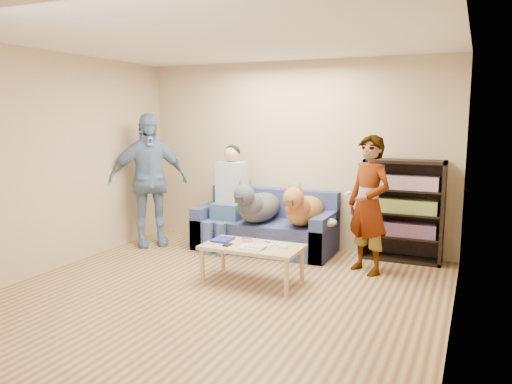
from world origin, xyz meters
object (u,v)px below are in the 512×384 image
at_px(camera_silver, 247,240).
at_px(notebook_blue, 223,240).
at_px(coffee_table, 252,249).
at_px(person_standing_right, 369,205).
at_px(dog_gray, 257,206).
at_px(bookshelf, 403,208).
at_px(dog_tan, 303,209).
at_px(person_standing_left, 148,180).
at_px(person_seated, 228,194).
at_px(sofa, 266,230).

bearing_deg(camera_silver, notebook_blue, -165.96).
bearing_deg(coffee_table, camera_silver, 135.00).
xyz_separation_m(person_standing_right, dog_gray, (-1.53, 0.23, -0.16)).
bearing_deg(bookshelf, dog_tan, -162.26).
relative_size(person_standing_right, person_standing_left, 0.86).
relative_size(notebook_blue, bookshelf, 0.20).
bearing_deg(person_seated, person_standing_right, -9.32).
xyz_separation_m(person_standing_right, person_seated, (-2.01, 0.33, -0.04)).
bearing_deg(bookshelf, dog_gray, -165.79).
xyz_separation_m(notebook_blue, person_seated, (-0.51, 1.15, 0.34)).
xyz_separation_m(notebook_blue, dog_gray, (-0.03, 1.05, 0.22)).
bearing_deg(coffee_table, notebook_blue, 172.87).
bearing_deg(dog_tan, person_standing_right, -18.40).
bearing_deg(camera_silver, person_seated, 126.24).
bearing_deg(coffee_table, person_standing_left, 156.43).
bearing_deg(bookshelf, notebook_blue, -139.94).
bearing_deg(person_seated, camera_silver, -53.76).
height_order(person_standing_left, sofa, person_standing_left).
bearing_deg(notebook_blue, bookshelf, 40.06).
distance_m(notebook_blue, bookshelf, 2.37).
bearing_deg(dog_tan, bookshelf, 17.74).
relative_size(sofa, bookshelf, 1.46).
xyz_separation_m(person_standing_right, coffee_table, (-1.10, -0.87, -0.44)).
bearing_deg(camera_silver, person_standing_right, 31.69).
height_order(dog_gray, dog_tan, dog_gray).
bearing_deg(dog_tan, dog_gray, -173.00).
relative_size(person_standing_left, dog_gray, 1.49).
bearing_deg(dog_gray, person_seated, 167.90).
xyz_separation_m(person_standing_left, bookshelf, (3.43, 0.68, -0.26)).
xyz_separation_m(person_standing_right, camera_silver, (-1.22, -0.75, -0.37)).
height_order(person_standing_right, sofa, person_standing_right).
bearing_deg(notebook_blue, person_standing_left, 152.85).
xyz_separation_m(person_seated, coffee_table, (0.91, -1.20, -0.40)).
xyz_separation_m(person_seated, dog_gray, (0.48, -0.10, -0.12)).
bearing_deg(notebook_blue, dog_tan, 62.42).
relative_size(person_seated, dog_tan, 1.25).
bearing_deg(person_standing_right, sofa, -164.56).
height_order(dog_gray, coffee_table, dog_gray).
distance_m(person_standing_right, person_seated, 2.04).
distance_m(sofa, person_seated, 0.72).
bearing_deg(person_standing_right, dog_tan, -166.01).
bearing_deg(dog_tan, coffee_table, -99.10).
xyz_separation_m(dog_gray, coffee_table, (0.43, -1.10, -0.28)).
xyz_separation_m(camera_silver, coffee_table, (0.12, -0.12, -0.07)).
bearing_deg(person_standing_right, dog_gray, -156.04).
distance_m(person_standing_left, camera_silver, 2.11).
distance_m(notebook_blue, dog_tan, 1.29).
bearing_deg(dog_tan, camera_silver, -106.28).
distance_m(person_seated, bookshelf, 2.34).
bearing_deg(dog_tan, person_standing_left, -172.50).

